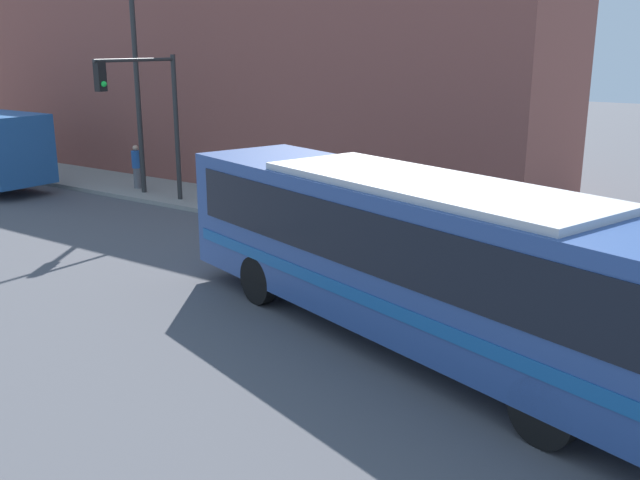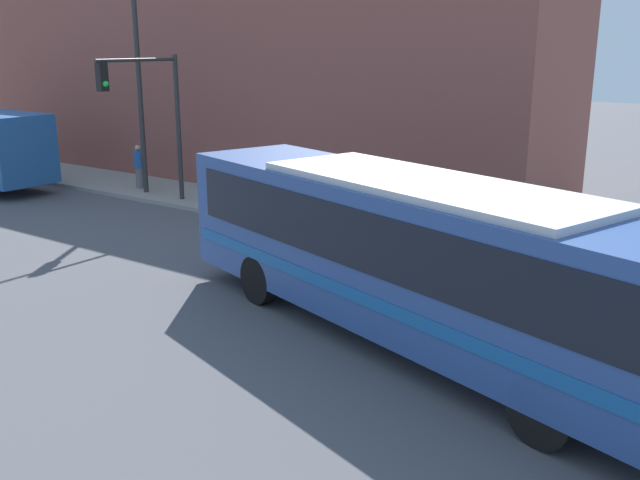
{
  "view_description": "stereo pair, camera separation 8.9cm",
  "coord_description": "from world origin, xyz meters",
  "px_view_note": "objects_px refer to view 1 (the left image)",
  "views": [
    {
      "loc": [
        -11.91,
        -5.64,
        5.39
      ],
      "look_at": [
        0.1,
        2.76,
        1.34
      ],
      "focal_mm": 40.0,
      "sensor_mm": 36.0,
      "label": 1
    },
    {
      "loc": [
        -11.86,
        -5.72,
        5.39
      ],
      "look_at": [
        0.1,
        2.76,
        1.34
      ],
      "focal_mm": 40.0,
      "sensor_mm": 36.0,
      "label": 2
    }
  ],
  "objects_px": {
    "traffic_light_pole": "(149,103)",
    "street_lamp": "(129,64)",
    "city_bus": "(426,253)",
    "pedestrian_near_corner": "(137,166)",
    "fire_hydrant": "(438,231)"
  },
  "relations": [
    {
      "from": "traffic_light_pole",
      "to": "pedestrian_near_corner",
      "type": "height_order",
      "value": "traffic_light_pole"
    },
    {
      "from": "street_lamp",
      "to": "city_bus",
      "type": "bearing_deg",
      "value": -112.2
    },
    {
      "from": "city_bus",
      "to": "pedestrian_near_corner",
      "type": "bearing_deg",
      "value": 83.55
    },
    {
      "from": "city_bus",
      "to": "traffic_light_pole",
      "type": "height_order",
      "value": "traffic_light_pole"
    },
    {
      "from": "pedestrian_near_corner",
      "to": "street_lamp",
      "type": "bearing_deg",
      "value": -132.32
    },
    {
      "from": "city_bus",
      "to": "fire_hydrant",
      "type": "height_order",
      "value": "city_bus"
    },
    {
      "from": "fire_hydrant",
      "to": "street_lamp",
      "type": "relative_size",
      "value": 0.1
    },
    {
      "from": "traffic_light_pole",
      "to": "pedestrian_near_corner",
      "type": "relative_size",
      "value": 3.03
    },
    {
      "from": "street_lamp",
      "to": "pedestrian_near_corner",
      "type": "height_order",
      "value": "street_lamp"
    },
    {
      "from": "fire_hydrant",
      "to": "pedestrian_near_corner",
      "type": "height_order",
      "value": "pedestrian_near_corner"
    },
    {
      "from": "traffic_light_pole",
      "to": "fire_hydrant",
      "type": "bearing_deg",
      "value": -84.15
    },
    {
      "from": "city_bus",
      "to": "fire_hydrant",
      "type": "distance_m",
      "value": 6.67
    },
    {
      "from": "traffic_light_pole",
      "to": "street_lamp",
      "type": "distance_m",
      "value": 2.47
    },
    {
      "from": "street_lamp",
      "to": "pedestrian_near_corner",
      "type": "bearing_deg",
      "value": 47.68
    },
    {
      "from": "city_bus",
      "to": "traffic_light_pole",
      "type": "distance_m",
      "value": 13.63
    }
  ]
}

